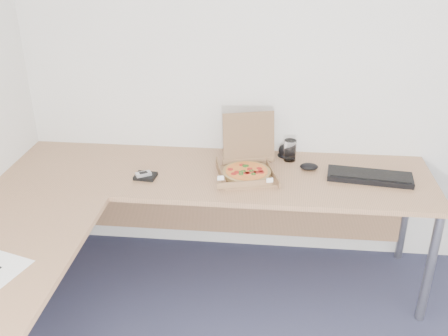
# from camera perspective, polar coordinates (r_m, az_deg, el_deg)

# --- Properties ---
(room_shell) EXTENTS (3.50, 3.50, 2.50)m
(room_shell) POSITION_cam_1_polar(r_m,az_deg,el_deg) (1.53, 12.18, -7.18)
(room_shell) COLOR silver
(room_shell) RESTS_ON ground
(desk) EXTENTS (2.50, 2.20, 0.73)m
(desk) POSITION_cam_1_polar(r_m,az_deg,el_deg) (2.71, -8.59, -4.76)
(desk) COLOR #AB7A54
(desk) RESTS_ON ground
(pizza_box) EXTENTS (0.31, 0.36, 0.32)m
(pizza_box) POSITION_cam_1_polar(r_m,az_deg,el_deg) (2.97, 2.56, -0.07)
(pizza_box) COLOR olive
(pizza_box) RESTS_ON desk
(drinking_glass) EXTENTS (0.08, 0.08, 0.13)m
(drinking_glass) POSITION_cam_1_polar(r_m,az_deg,el_deg) (3.16, 7.35, 1.96)
(drinking_glass) COLOR white
(drinking_glass) RESTS_ON desk
(keyboard) EXTENTS (0.49, 0.23, 0.03)m
(keyboard) POSITION_cam_1_polar(r_m,az_deg,el_deg) (3.04, 15.92, -0.93)
(keyboard) COLOR black
(keyboard) RESTS_ON desk
(mouse) EXTENTS (0.12, 0.10, 0.04)m
(mouse) POSITION_cam_1_polar(r_m,az_deg,el_deg) (3.07, 9.45, 0.16)
(mouse) COLOR black
(mouse) RESTS_ON desk
(wallet) EXTENTS (0.13, 0.11, 0.02)m
(wallet) POSITION_cam_1_polar(r_m,az_deg,el_deg) (2.98, -8.74, -0.90)
(wallet) COLOR black
(wallet) RESTS_ON desk
(phone) EXTENTS (0.10, 0.08, 0.02)m
(phone) POSITION_cam_1_polar(r_m,az_deg,el_deg) (2.96, -8.97, -0.66)
(phone) COLOR #B2B5BA
(phone) RESTS_ON wallet
(dome_speaker) EXTENTS (0.10, 0.10, 0.08)m
(dome_speaker) POSITION_cam_1_polar(r_m,az_deg,el_deg) (3.23, 6.87, 2.05)
(dome_speaker) COLOR black
(dome_speaker) RESTS_ON desk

